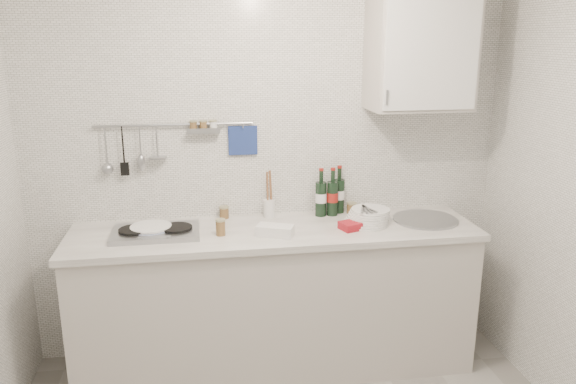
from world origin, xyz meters
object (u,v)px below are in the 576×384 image
object	(u,v)px
utensil_crock	(269,206)
plate_stack_hob	(149,230)
wine_bottles	(331,191)
plate_stack_sink	(368,217)
wall_cabinet	(421,51)

from	to	relation	value
utensil_crock	plate_stack_hob	bearing A→B (deg)	-164.29
wine_bottles	utensil_crock	bearing A→B (deg)	178.74
plate_stack_hob	wine_bottles	distance (m)	1.16
plate_stack_hob	wine_bottles	bearing A→B (deg)	9.89
plate_stack_hob	plate_stack_sink	distance (m)	1.31
utensil_crock	wall_cabinet	bearing A→B (deg)	-6.96
plate_stack_hob	plate_stack_sink	world-z (taller)	plate_stack_sink
wine_bottles	utensil_crock	size ratio (longest dim) A/B	1.01
plate_stack_hob	plate_stack_sink	size ratio (longest dim) A/B	0.91
plate_stack_sink	wine_bottles	xyz separation A→B (m)	(-0.18, 0.23, 0.11)
plate_stack_sink	wine_bottles	bearing A→B (deg)	128.50
plate_stack_sink	utensil_crock	size ratio (longest dim) A/B	0.95
plate_stack_sink	wall_cabinet	bearing A→B (deg)	21.01
plate_stack_hob	wine_bottles	xyz separation A→B (m)	(1.13, 0.20, 0.13)
wall_cabinet	utensil_crock	world-z (taller)	wall_cabinet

